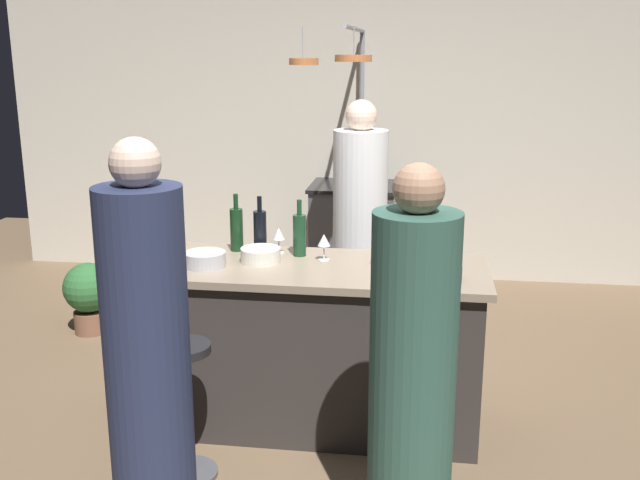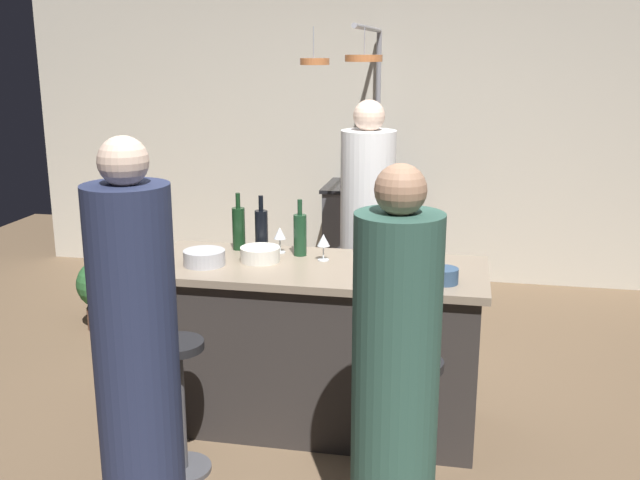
% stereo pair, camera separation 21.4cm
% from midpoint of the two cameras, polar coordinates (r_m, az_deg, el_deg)
% --- Properties ---
extents(ground_plane, '(9.00, 9.00, 0.00)m').
position_cam_midpoint_polar(ground_plane, '(4.21, 1.09, -13.81)').
color(ground_plane, brown).
extents(back_wall, '(6.40, 0.16, 2.60)m').
position_cam_midpoint_polar(back_wall, '(6.57, 5.57, 8.38)').
color(back_wall, beige).
rests_on(back_wall, ground_plane).
extents(kitchen_island, '(1.80, 0.72, 0.90)m').
position_cam_midpoint_polar(kitchen_island, '(4.02, 1.12, -8.12)').
color(kitchen_island, '#332D2B').
rests_on(kitchen_island, ground_plane).
extents(stove_range, '(0.80, 0.64, 0.89)m').
position_cam_midpoint_polar(stove_range, '(6.33, 5.01, 0.29)').
color(stove_range, '#47474C').
rests_on(stove_range, ground_plane).
extents(chef, '(0.36, 0.36, 1.69)m').
position_cam_midpoint_polar(chef, '(4.89, 4.92, 0.12)').
color(chef, white).
rests_on(chef, ground_plane).
extents(bar_stool_left, '(0.28, 0.28, 0.68)m').
position_cam_midpoint_polar(bar_stool_left, '(3.64, -9.16, -12.22)').
color(bar_stool_left, '#4C4C51').
rests_on(bar_stool_left, ground_plane).
extents(guest_left, '(0.35, 0.35, 1.68)m').
position_cam_midpoint_polar(guest_left, '(3.18, -12.18, -8.44)').
color(guest_left, '#262D4C').
rests_on(guest_left, ground_plane).
extents(bar_stool_right, '(0.28, 0.28, 0.68)m').
position_cam_midpoint_polar(bar_stool_right, '(3.44, 8.98, -13.85)').
color(bar_stool_right, '#4C4C51').
rests_on(bar_stool_right, ground_plane).
extents(guest_right, '(0.34, 0.34, 1.61)m').
position_cam_midpoint_polar(guest_right, '(2.93, 7.96, -10.98)').
color(guest_right, '#33594C').
rests_on(guest_right, ground_plane).
extents(overhead_pot_rack, '(0.58, 1.44, 2.17)m').
position_cam_midpoint_polar(overhead_pot_rack, '(5.72, 4.40, 10.89)').
color(overhead_pot_rack, gray).
rests_on(overhead_pot_rack, ground_plane).
extents(potted_plant, '(0.36, 0.36, 0.52)m').
position_cam_midpoint_polar(potted_plant, '(5.60, -15.49, -3.70)').
color(potted_plant, brown).
rests_on(potted_plant, ground_plane).
extents(pepper_mill, '(0.05, 0.05, 0.21)m').
position_cam_midpoint_polar(pepper_mill, '(3.88, -10.57, -0.57)').
color(pepper_mill, '#382319').
rests_on(pepper_mill, kitchen_island).
extents(wine_bottle_green, '(0.07, 0.07, 0.31)m').
position_cam_midpoint_polar(wine_bottle_green, '(4.03, -0.04, 0.47)').
color(wine_bottle_green, '#193D23').
rests_on(wine_bottle_green, kitchen_island).
extents(wine_bottle_red, '(0.07, 0.07, 0.32)m').
position_cam_midpoint_polar(wine_bottle_red, '(4.16, -4.86, 0.96)').
color(wine_bottle_red, '#143319').
rests_on(wine_bottle_red, kitchen_island).
extents(wine_bottle_rose, '(0.07, 0.07, 0.30)m').
position_cam_midpoint_polar(wine_bottle_rose, '(3.77, 6.51, -0.72)').
color(wine_bottle_rose, '#B78C8E').
rests_on(wine_bottle_rose, kitchen_island).
extents(wine_bottle_dark, '(0.07, 0.07, 0.32)m').
position_cam_midpoint_polar(wine_bottle_dark, '(4.10, -3.07, 0.77)').
color(wine_bottle_dark, black).
rests_on(wine_bottle_dark, kitchen_island).
extents(wine_bottle_white, '(0.07, 0.07, 0.33)m').
position_cam_midpoint_polar(wine_bottle_white, '(3.93, 7.37, 0.13)').
color(wine_bottle_white, gray).
rests_on(wine_bottle_white, kitchen_island).
extents(wine_glass_by_chef, '(0.07, 0.07, 0.15)m').
position_cam_midpoint_polar(wine_glass_by_chef, '(4.08, -1.63, 0.43)').
color(wine_glass_by_chef, silver).
rests_on(wine_glass_by_chef, kitchen_island).
extents(wine_glass_near_right_guest, '(0.07, 0.07, 0.15)m').
position_cam_midpoint_polar(wine_glass_near_right_guest, '(3.93, 1.83, -0.13)').
color(wine_glass_near_right_guest, silver).
rests_on(wine_glass_near_right_guest, kitchen_island).
extents(mixing_bowl_steel, '(0.22, 0.22, 0.08)m').
position_cam_midpoint_polar(mixing_bowl_steel, '(3.90, -7.40, -1.37)').
color(mixing_bowl_steel, '#B7B7BC').
rests_on(mixing_bowl_steel, kitchen_island).
extents(mixing_bowl_ceramic, '(0.21, 0.21, 0.08)m').
position_cam_midpoint_polar(mixing_bowl_ceramic, '(3.94, -3.11, -1.11)').
color(mixing_bowl_ceramic, silver).
rests_on(mixing_bowl_ceramic, kitchen_island).
extents(mixing_bowl_blue, '(0.14, 0.14, 0.08)m').
position_cam_midpoint_polar(mixing_bowl_blue, '(3.64, 11.23, -2.74)').
color(mixing_bowl_blue, '#334C6B').
rests_on(mixing_bowl_blue, kitchen_island).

